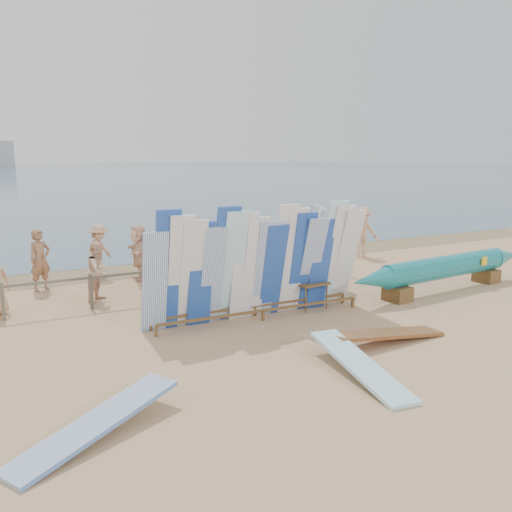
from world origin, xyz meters
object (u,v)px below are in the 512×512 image
side_surfboard_rack (311,252)px  flat_board_c (387,342)px  vendor_table (311,295)px  stroller (246,264)px  beachgoer_1 (40,260)px  beachgoer_7 (199,243)px  outrigger_canoe (446,268)px  beachgoer_10 (287,246)px  beachgoer_extra_0 (362,232)px  beachgoer_9 (241,236)px  beachgoer_4 (196,255)px  beachgoer_5 (139,252)px  beachgoer_2 (99,271)px  main_surfboard_rack (259,267)px  flat_board_b (359,375)px  flat_board_e (97,436)px  beach_chair_left (166,282)px  beachgoer_3 (99,251)px  beach_chair_right (211,279)px  beachgoer_8 (315,247)px

side_surfboard_rack → flat_board_c: bearing=-136.7°
vendor_table → stroller: size_ratio=0.97×
vendor_table → flat_board_c: vendor_table is taller
beachgoer_1 → beachgoer_7: (5.14, 0.83, -0.02)m
outrigger_canoe → beachgoer_10: beachgoer_10 is taller
beachgoer_extra_0 → beachgoer_1: (-11.29, 0.25, -0.06)m
side_surfboard_rack → beachgoer_9: (0.31, 5.01, -0.24)m
beachgoer_4 → beachgoer_1: bearing=0.5°
stroller → beachgoer_5: beachgoer_5 is taller
flat_board_c → beachgoer_2: size_ratio=1.73×
main_surfboard_rack → flat_board_b: size_ratio=2.02×
flat_board_e → flat_board_c: bearing=71.0°
beachgoer_extra_0 → beachgoer_5: (-8.47, 0.24, -0.09)m
main_surfboard_rack → side_surfboard_rack: size_ratio=2.19×
beach_chair_left → beachgoer_5: beachgoer_5 is taller
beachgoer_10 → beachgoer_3: size_ratio=0.93×
flat_board_e → beachgoer_7: beachgoer_7 is taller
flat_board_c → flat_board_b: size_ratio=1.00×
flat_board_c → beachgoer_3: 9.76m
beach_chair_right → beachgoer_extra_0: 7.20m
flat_board_c → beachgoer_3: (-3.81, 8.94, 0.83)m
main_surfboard_rack → outrigger_canoe: size_ratio=0.76×
outrigger_canoe → main_surfboard_rack: bearing=172.9°
beachgoer_extra_0 → beachgoer_1: size_ratio=1.07×
beachgoer_7 → main_surfboard_rack: bearing=42.8°
beachgoer_extra_0 → beachgoer_8: (-3.00, -1.24, -0.15)m
beachgoer_4 → beachgoer_extra_0: bearing=-164.4°
flat_board_e → side_surfboard_rack: bearing=98.4°
side_surfboard_rack → beachgoer_extra_0: side_surfboard_rack is taller
stroller → beachgoer_10: bearing=-0.1°
flat_board_b → beachgoer_2: bearing=118.6°
beachgoer_1 → flat_board_c: bearing=-81.1°
beachgoer_3 → beachgoer_4: bearing=-78.9°
beach_chair_left → beachgoer_4: beachgoer_4 is taller
flat_board_c → beachgoer_4: bearing=10.0°
side_surfboard_rack → beachgoer_1: 7.62m
flat_board_c → beachgoer_7: size_ratio=1.58×
main_surfboard_rack → beach_chair_right: bearing=88.5°
flat_board_b → beachgoer_4: beachgoer_4 is taller
beachgoer_5 → beachgoer_2: bearing=-31.7°
flat_board_b → beachgoer_3: bearing=109.4°
side_surfboard_rack → beachgoer_5: side_surfboard_rack is taller
beachgoer_9 → beachgoer_4: bearing=51.2°
side_surfboard_rack → beachgoer_1: bearing=117.7°
outrigger_canoe → beach_chair_right: (-5.67, 3.44, -0.40)m
side_surfboard_rack → beach_chair_left: side_surfboard_rack is taller
beachgoer_5 → beach_chair_left: bearing=16.3°
main_surfboard_rack → beach_chair_left: main_surfboard_rack is taller
beachgoer_10 → beachgoer_8: size_ratio=0.98×
beach_chair_right → beachgoer_10: bearing=13.4°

